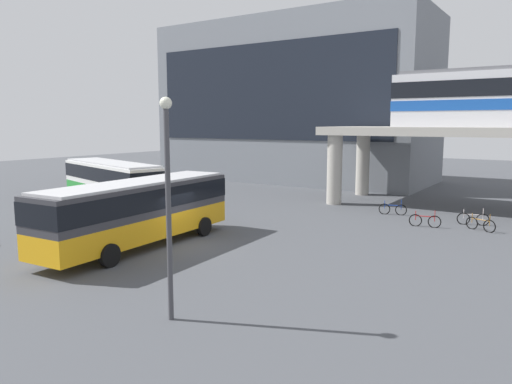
{
  "coord_description": "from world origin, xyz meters",
  "views": [
    {
      "loc": [
        15.68,
        -17.48,
        5.94
      ],
      "look_at": [
        1.22,
        4.59,
        2.2
      ],
      "focal_mm": 34.11,
      "sensor_mm": 36.0,
      "label": 1
    }
  ],
  "objects_px": {
    "bus_secondary": "(112,179)",
    "bicycle_silver": "(473,219)",
    "bicycle_brown": "(481,224)",
    "bicycle_red": "(425,221)",
    "station_building": "(295,102)",
    "bus_main": "(139,207)",
    "bicycle_blue": "(393,209)"
  },
  "relations": [
    {
      "from": "bus_secondary",
      "to": "bicycle_silver",
      "type": "height_order",
      "value": "bus_secondary"
    },
    {
      "from": "bus_secondary",
      "to": "bicycle_brown",
      "type": "distance_m",
      "value": 24.2
    },
    {
      "from": "bicycle_red",
      "to": "station_building",
      "type": "bearing_deg",
      "value": 136.15
    },
    {
      "from": "station_building",
      "to": "bicycle_brown",
      "type": "bearing_deg",
      "value": -38.61
    },
    {
      "from": "bus_main",
      "to": "bus_secondary",
      "type": "distance_m",
      "value": 12.44
    },
    {
      "from": "bus_main",
      "to": "bicycle_blue",
      "type": "relative_size",
      "value": 6.35
    },
    {
      "from": "station_building",
      "to": "bus_main",
      "type": "distance_m",
      "value": 31.42
    },
    {
      "from": "bicycle_blue",
      "to": "bus_main",
      "type": "bearing_deg",
      "value": -116.71
    },
    {
      "from": "station_building",
      "to": "bicycle_blue",
      "type": "xyz_separation_m",
      "value": [
        15.45,
        -14.76,
        -7.77
      ]
    },
    {
      "from": "bus_main",
      "to": "bicycle_brown",
      "type": "bearing_deg",
      "value": 44.58
    },
    {
      "from": "bus_main",
      "to": "bicycle_silver",
      "type": "relative_size",
      "value": 6.41
    },
    {
      "from": "bicycle_red",
      "to": "bicycle_brown",
      "type": "bearing_deg",
      "value": 13.28
    },
    {
      "from": "bicycle_brown",
      "to": "bicycle_red",
      "type": "distance_m",
      "value": 2.93
    },
    {
      "from": "bus_secondary",
      "to": "bicycle_blue",
      "type": "relative_size",
      "value": 6.44
    },
    {
      "from": "station_building",
      "to": "bus_secondary",
      "type": "height_order",
      "value": "station_building"
    },
    {
      "from": "bus_main",
      "to": "bicycle_brown",
      "type": "relative_size",
      "value": 6.7
    },
    {
      "from": "bicycle_blue",
      "to": "bus_secondary",
      "type": "bearing_deg",
      "value": -155.86
    },
    {
      "from": "bus_main",
      "to": "bicycle_red",
      "type": "height_order",
      "value": "bus_main"
    },
    {
      "from": "bus_main",
      "to": "bicycle_silver",
      "type": "height_order",
      "value": "bus_main"
    },
    {
      "from": "bus_secondary",
      "to": "bicycle_blue",
      "type": "height_order",
      "value": "bus_secondary"
    },
    {
      "from": "bicycle_brown",
      "to": "bus_secondary",
      "type": "bearing_deg",
      "value": -165.81
    },
    {
      "from": "bus_secondary",
      "to": "bicycle_red",
      "type": "xyz_separation_m",
      "value": [
        20.56,
        5.24,
        -1.63
      ]
    },
    {
      "from": "bus_secondary",
      "to": "bicycle_red",
      "type": "relative_size",
      "value": 6.36
    },
    {
      "from": "bus_secondary",
      "to": "station_building",
      "type": "bearing_deg",
      "value": 84.09
    },
    {
      "from": "bicycle_silver",
      "to": "bicycle_brown",
      "type": "xyz_separation_m",
      "value": [
        0.62,
        -1.43,
        0.0
      ]
    },
    {
      "from": "bus_main",
      "to": "bicycle_brown",
      "type": "height_order",
      "value": "bus_main"
    },
    {
      "from": "bicycle_brown",
      "to": "bicycle_red",
      "type": "height_order",
      "value": "same"
    },
    {
      "from": "bus_main",
      "to": "bus_secondary",
      "type": "relative_size",
      "value": 0.99
    },
    {
      "from": "bicycle_red",
      "to": "bicycle_blue",
      "type": "bearing_deg",
      "value": 135.19
    },
    {
      "from": "bus_secondary",
      "to": "bicycle_brown",
      "type": "bearing_deg",
      "value": 14.19
    },
    {
      "from": "bicycle_brown",
      "to": "bus_main",
      "type": "bearing_deg",
      "value": -135.42
    },
    {
      "from": "station_building",
      "to": "bicycle_silver",
      "type": "height_order",
      "value": "station_building"
    }
  ]
}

